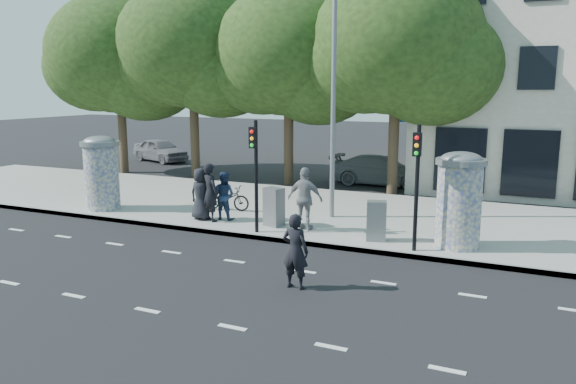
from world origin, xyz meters
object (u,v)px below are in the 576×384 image
at_px(ped_c, 224,196).
at_px(ped_e, 305,199).
at_px(ad_column_left, 101,171).
at_px(street_lamp, 333,78).
at_px(ped_b, 210,192).
at_px(car_left, 160,150).
at_px(traffic_pole_far, 417,175).
at_px(bicycle, 227,198).
at_px(cabinet_left, 274,207).
at_px(ped_a, 201,194).
at_px(man_road, 295,251).
at_px(traffic_pole_near, 255,165).
at_px(ad_column_right, 459,198).
at_px(car_right, 381,170).
at_px(cabinet_right, 376,221).

bearing_deg(ped_c, ped_e, 177.34).
distance_m(ad_column_left, ped_c, 4.89).
height_order(ad_column_left, street_lamp, street_lamp).
height_order(ped_b, car_left, ped_b).
xyz_separation_m(street_lamp, ped_e, (-0.16, -1.93, -3.67)).
xyz_separation_m(traffic_pole_far, bicycle, (-7.18, 2.33, -1.64)).
height_order(ped_e, cabinet_left, ped_e).
distance_m(traffic_pole_far, ped_e, 3.83).
relative_size(ped_b, cabinet_left, 1.57).
xyz_separation_m(ad_column_left, street_lamp, (8.00, 2.13, 3.26)).
distance_m(ped_a, ped_c, 0.76).
bearing_deg(man_road, traffic_pole_near, -48.51).
relative_size(man_road, cabinet_left, 1.42).
height_order(ped_c, bicycle, ped_c).
bearing_deg(ped_c, car_left, -45.10).
height_order(traffic_pole_far, ped_c, traffic_pole_far).
bearing_deg(ad_column_left, ad_column_right, 0.92).
bearing_deg(traffic_pole_far, ped_c, 170.49).
bearing_deg(man_road, bicycle, -45.60).
relative_size(traffic_pole_far, car_right, 0.73).
distance_m(ped_a, bicycle, 1.63).
distance_m(ad_column_right, street_lamp, 5.81).
bearing_deg(man_road, ped_a, -36.42).
xyz_separation_m(ped_e, car_right, (-0.17, 9.70, -0.45)).
bearing_deg(car_right, traffic_pole_far, -161.41).
bearing_deg(cabinet_right, man_road, -115.59).
relative_size(ped_c, man_road, 0.92).
distance_m(ad_column_left, bicycle, 4.61).
bearing_deg(car_left, ad_column_left, -131.83).
relative_size(traffic_pole_far, street_lamp, 0.42).
distance_m(cabinet_left, cabinet_right, 3.46).
bearing_deg(ad_column_left, ped_b, -0.06).
relative_size(traffic_pole_near, street_lamp, 0.42).
bearing_deg(traffic_pole_far, cabinet_left, 168.26).
xyz_separation_m(traffic_pole_far, car_left, (-18.19, 13.16, -1.53)).
distance_m(bicycle, cabinet_right, 6.21).
relative_size(ped_b, car_right, 0.41).
xyz_separation_m(street_lamp, ped_c, (-3.16, -1.74, -3.84)).
bearing_deg(car_right, man_road, -173.64).
xyz_separation_m(traffic_pole_near, ped_c, (-1.76, 1.10, -1.28)).
height_order(traffic_pole_near, cabinet_left, traffic_pole_near).
relative_size(ped_e, car_left, 0.48).
relative_size(ad_column_right, car_right, 0.57).
bearing_deg(traffic_pole_far, ped_b, 174.14).
xyz_separation_m(ad_column_right, ped_a, (-8.23, -0.15, -0.52)).
height_order(ad_column_left, cabinet_left, ad_column_left).
bearing_deg(street_lamp, ped_a, -151.43).
xyz_separation_m(man_road, car_right, (-1.77, 14.14, -0.19)).
bearing_deg(traffic_pole_near, ped_a, 162.79).
height_order(cabinet_right, car_left, car_left).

